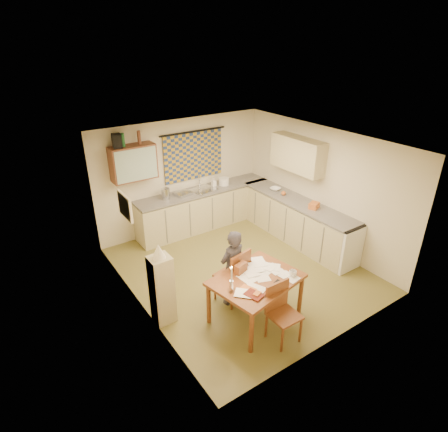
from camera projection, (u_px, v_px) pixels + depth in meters
floor at (241, 270)px, 7.23m from camera, size 4.00×4.50×0.02m
ceiling at (244, 141)px, 6.12m from camera, size 4.00×4.50×0.02m
wall_back at (182, 175)px, 8.35m from camera, size 4.00×0.02×2.50m
wall_front at (343, 271)px, 5.00m from camera, size 4.00×0.02×2.50m
wall_left at (136, 243)px, 5.66m from camera, size 0.02×4.50×2.50m
wall_right at (320, 187)px, 7.69m from camera, size 0.02×4.50×2.50m
window_blind at (194, 156)px, 8.30m from camera, size 1.45×0.03×1.05m
curtain_rod at (193, 132)px, 8.04m from camera, size 1.60×0.04×0.04m
wall_cabinet at (133, 163)px, 7.40m from camera, size 0.90×0.34×0.70m
wall_cabinet_glass at (137, 165)px, 7.27m from camera, size 0.84×0.02×0.64m
upper_cabinet_right at (298, 154)px, 7.74m from camera, size 0.34×1.30×0.70m
framed_print at (125, 206)px, 5.78m from camera, size 0.04×0.50×0.40m
print_canvas at (127, 206)px, 5.79m from camera, size 0.01×0.42×0.32m
counter_back at (205, 208)px, 8.68m from camera, size 3.30×0.62×0.92m
counter_right at (296, 220)px, 8.11m from camera, size 0.62×2.95×0.92m
stove at (341, 244)px, 7.19m from camera, size 0.59×0.59×0.91m
sink at (203, 191)px, 8.47m from camera, size 0.62×0.54×0.10m
tap at (200, 181)px, 8.53m from camera, size 0.03×0.03×0.28m
dish_rack at (183, 194)px, 8.18m from camera, size 0.40×0.36×0.06m
kettle at (166, 194)px, 7.93m from camera, size 0.21×0.21×0.24m
mixing_bowl at (224, 181)px, 8.70m from camera, size 0.29×0.29×0.16m
soap_bottle at (214, 182)px, 8.61m from camera, size 0.09×0.09×0.20m
bowl at (275, 189)px, 8.42m from camera, size 0.33×0.33×0.06m
orange_bag at (314, 206)px, 7.54m from camera, size 0.26×0.23×0.12m
fruit_orange at (284, 193)px, 8.14m from camera, size 0.10×0.10×0.10m
speaker at (117, 141)px, 7.05m from camera, size 0.19×0.22×0.26m
bottle_green at (123, 140)px, 7.11m from camera, size 0.08×0.08×0.26m
bottle_brown at (139, 137)px, 7.27m from camera, size 0.08×0.08×0.26m
dining_table at (255, 298)px, 5.85m from camera, size 1.47×1.22×0.75m
chair_far at (232, 285)px, 6.28m from camera, size 0.53×0.53×1.00m
chair_near at (283, 323)px, 5.47m from camera, size 0.42×0.42×0.91m
person at (232, 268)px, 6.08m from camera, size 0.56×0.43×1.34m
shelf_stand at (162, 290)px, 5.71m from camera, size 0.32×0.30×1.16m
lampshade at (159, 251)px, 5.41m from camera, size 0.20×0.20×0.22m
letter_rack at (241, 268)px, 5.79m from camera, size 0.24×0.15×0.16m
mug at (293, 273)px, 5.72m from camera, size 0.14×0.14×0.09m
magazine at (250, 298)px, 5.24m from camera, size 0.34×0.37×0.02m
book at (244, 293)px, 5.36m from camera, size 0.32×0.34×0.02m
orange_box at (257, 294)px, 5.31m from camera, size 0.14×0.12×0.04m
eyeglasses at (277, 282)px, 5.59m from camera, size 0.14×0.08×0.02m
candle_holder at (231, 286)px, 5.37m from camera, size 0.06×0.06×0.18m
candle at (232, 273)px, 5.30m from camera, size 0.03×0.03×0.22m
candle_flame at (231, 268)px, 5.21m from camera, size 0.02×0.02×0.02m
papers at (262, 273)px, 5.79m from camera, size 1.11×0.92×0.02m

